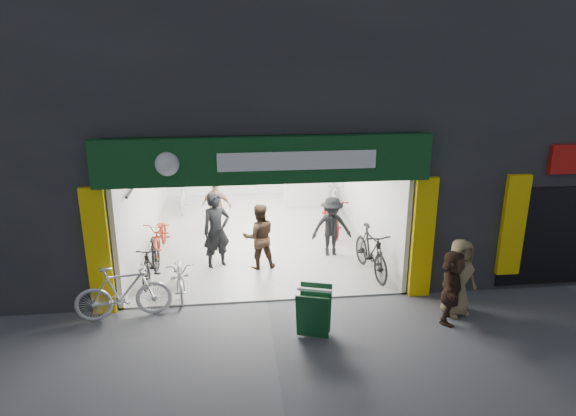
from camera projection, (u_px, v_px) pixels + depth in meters
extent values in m
plane|color=#56565B|center=(267.00, 302.00, 10.71)|extent=(60.00, 60.00, 0.00)
cube|color=#232326|center=(287.00, 20.00, 13.79)|extent=(16.00, 10.00, 4.50)
cube|color=#232326|center=(56.00, 171.00, 14.30)|extent=(5.00, 10.00, 3.50)
cube|color=#232326|center=(451.00, 161.00, 15.56)|extent=(6.00, 10.00, 3.50)
cube|color=#9E9E99|center=(256.00, 234.00, 14.48)|extent=(6.00, 8.00, 0.04)
cube|color=silver|center=(249.00, 150.00, 17.88)|extent=(6.00, 0.20, 3.20)
cube|color=silver|center=(144.00, 183.00, 13.68)|extent=(0.10, 8.00, 3.20)
cube|color=silver|center=(360.00, 177.00, 14.32)|extent=(0.10, 8.00, 3.20)
cube|color=white|center=(254.00, 119.00, 13.50)|extent=(6.00, 8.00, 0.10)
cube|color=black|center=(264.00, 142.00, 9.78)|extent=(6.00, 0.30, 0.30)
cube|color=#0C3614|center=(265.00, 160.00, 9.66)|extent=(6.40, 0.25, 0.90)
cube|color=white|center=(298.00, 161.00, 9.59)|extent=(3.00, 0.02, 0.35)
cube|color=#FFF20D|center=(98.00, 252.00, 9.90)|extent=(0.45, 0.12, 2.60)
cube|color=#FFF20D|center=(423.00, 238.00, 10.61)|extent=(0.45, 0.12, 2.60)
cube|color=#FFF20D|center=(513.00, 226.00, 10.76)|extent=(0.50, 0.12, 2.20)
cube|color=black|center=(567.00, 236.00, 11.03)|extent=(3.00, 0.06, 2.20)
cylinder|color=black|center=(144.00, 170.00, 12.97)|extent=(0.06, 5.00, 0.06)
cube|color=silver|center=(306.00, 191.00, 16.90)|extent=(1.40, 0.60, 1.00)
cube|color=white|center=(261.00, 141.00, 10.87)|extent=(1.30, 0.35, 0.04)
cube|color=white|center=(256.00, 127.00, 12.57)|extent=(1.30, 0.35, 0.04)
cube|color=white|center=(252.00, 117.00, 14.27)|extent=(1.30, 0.35, 0.04)
cube|color=white|center=(249.00, 110.00, 15.98)|extent=(1.30, 0.35, 0.04)
imported|color=#A2A3A7|center=(180.00, 275.00, 10.95)|extent=(0.78, 1.69, 0.85)
imported|color=black|center=(151.00, 262.00, 11.49)|extent=(0.59, 1.58, 0.93)
imported|color=maroon|center=(160.00, 235.00, 13.12)|extent=(0.67, 1.78, 0.93)
imported|color=silver|center=(183.00, 196.00, 16.36)|extent=(0.54, 1.74, 1.04)
imported|color=black|center=(371.00, 251.00, 11.82)|extent=(0.76, 1.95, 1.14)
imported|color=maroon|center=(332.00, 214.00, 14.57)|extent=(0.70, 1.99, 1.04)
imported|color=#ABABB0|center=(333.00, 198.00, 15.95)|extent=(0.75, 1.93, 1.13)
imported|color=silver|center=(123.00, 292.00, 9.92)|extent=(1.90, 0.79, 1.11)
imported|color=black|center=(216.00, 231.00, 12.09)|extent=(0.80, 0.68, 1.86)
imported|color=#382619|center=(259.00, 237.00, 12.06)|extent=(0.84, 0.69, 1.61)
imported|color=black|center=(332.00, 227.00, 12.77)|extent=(1.02, 0.61, 1.56)
imported|color=#907354|center=(217.00, 206.00, 14.60)|extent=(0.94, 0.66, 1.49)
imported|color=olive|center=(459.00, 277.00, 10.01)|extent=(0.89, 0.71, 1.58)
imported|color=#3B261B|center=(452.00, 287.00, 9.76)|extent=(1.09, 1.37, 1.46)
cube|color=#0F3D1D|center=(312.00, 317.00, 9.15)|extent=(0.63, 0.39, 0.90)
cube|color=#0F3D1D|center=(315.00, 307.00, 9.52)|extent=(0.63, 0.39, 0.90)
cube|color=white|center=(314.00, 290.00, 9.20)|extent=(0.61, 0.24, 0.05)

